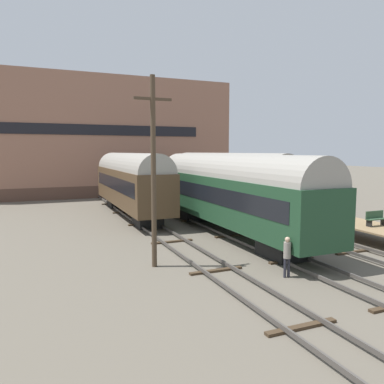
# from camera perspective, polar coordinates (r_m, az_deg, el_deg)

# --- Properties ---
(ground_plane) EXTENTS (200.00, 200.00, 0.00)m
(ground_plane) POSITION_cam_1_polar(r_m,az_deg,el_deg) (22.09, 10.12, -8.28)
(ground_plane) COLOR #60594C
(track_left) EXTENTS (2.60, 60.00, 0.26)m
(track_left) POSITION_cam_1_polar(r_m,az_deg,el_deg) (20.14, -0.15, -9.19)
(track_left) COLOR #4C4742
(track_left) RESTS_ON ground
(track_middle) EXTENTS (2.60, 60.00, 0.26)m
(track_middle) POSITION_cam_1_polar(r_m,az_deg,el_deg) (22.05, 10.13, -7.93)
(track_middle) COLOR #4C4742
(track_middle) RESTS_ON ground
(track_right) EXTENTS (2.60, 60.00, 0.26)m
(track_right) POSITION_cam_1_polar(r_m,az_deg,el_deg) (24.55, 18.50, -6.70)
(track_right) COLOR #4C4742
(track_right) RESTS_ON ground
(train_car_green) EXTENTS (3.09, 18.67, 5.31)m
(train_car_green) POSITION_cam_1_polar(r_m,az_deg,el_deg) (24.85, 5.43, 0.47)
(train_car_green) COLOR black
(train_car_green) RESTS_ON ground
(train_car_navy) EXTENTS (2.92, 18.96, 5.36)m
(train_car_navy) POSITION_cam_1_polar(r_m,az_deg,el_deg) (34.32, 4.95, 2.15)
(train_car_navy) COLOR black
(train_car_navy) RESTS_ON ground
(train_car_brown) EXTENTS (2.98, 16.28, 5.36)m
(train_car_brown) POSITION_cam_1_polar(r_m,az_deg,el_deg) (32.53, -9.40, 1.83)
(train_car_brown) COLOR black
(train_car_brown) RESTS_ON ground
(station_platform) EXTENTS (3.04, 15.59, 0.97)m
(station_platform) POSITION_cam_1_polar(r_m,az_deg,el_deg) (27.90, 19.94, -3.64)
(station_platform) COLOR #8C704C
(station_platform) RESTS_ON ground
(bench) EXTENTS (1.40, 0.40, 0.91)m
(bench) POSITION_cam_1_polar(r_m,az_deg,el_deg) (25.43, 26.19, -3.57)
(bench) COLOR #2D4C33
(bench) RESTS_ON station_platform
(person_worker) EXTENTS (0.32, 0.32, 1.80)m
(person_worker) POSITION_cam_1_polar(r_m,az_deg,el_deg) (17.01, 14.30, -8.98)
(person_worker) COLOR #282833
(person_worker) RESTS_ON ground
(utility_pole) EXTENTS (1.80, 0.24, 8.96)m
(utility_pole) POSITION_cam_1_polar(r_m,az_deg,el_deg) (17.55, -5.89, 3.40)
(utility_pole) COLOR #473828
(utility_pole) RESTS_ON ground
(warehouse_building) EXTENTS (32.33, 14.07, 14.49)m
(warehouse_building) POSITION_cam_1_polar(r_m,az_deg,el_deg) (52.36, -14.12, 7.95)
(warehouse_building) COLOR brown
(warehouse_building) RESTS_ON ground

